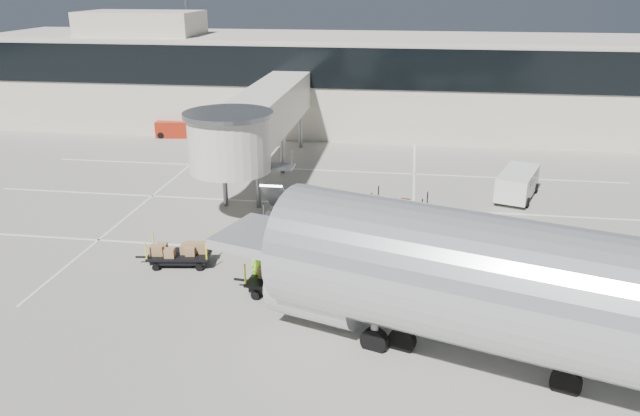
# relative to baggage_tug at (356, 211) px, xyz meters

# --- Properties ---
(ground) EXTENTS (140.00, 140.00, 0.00)m
(ground) POSITION_rel_baggage_tug_xyz_m (-2.83, -6.58, -0.62)
(ground) COLOR #A4A192
(ground) RESTS_ON ground
(lane_markings) EXTENTS (40.00, 30.00, 0.02)m
(lane_markings) POSITION_rel_baggage_tug_xyz_m (-3.50, 2.76, -0.61)
(lane_markings) COLOR white
(lane_markings) RESTS_ON ground
(terminal) EXTENTS (64.00, 12.11, 15.20)m
(terminal) POSITION_rel_baggage_tug_xyz_m (-3.18, 23.36, 3.49)
(terminal) COLOR beige
(terminal) RESTS_ON ground
(jet_bridge) EXTENTS (5.70, 20.40, 6.03)m
(jet_bridge) POSITION_rel_baggage_tug_xyz_m (-6.80, 5.69, 3.67)
(jet_bridge) COLOR beige
(jet_bridge) RESTS_ON ground
(baggage_tug) EXTENTS (2.78, 2.08, 1.69)m
(baggage_tug) POSITION_rel_baggage_tug_xyz_m (0.00, 0.00, 0.00)
(baggage_tug) COLOR maroon
(baggage_tug) RESTS_ON ground
(suitcase_cart) EXTENTS (3.75, 2.13, 1.44)m
(suitcase_cart) POSITION_rel_baggage_tug_xyz_m (2.25, 1.13, -0.10)
(suitcase_cart) COLOR black
(suitcase_cart) RESTS_ON ground
(box_cart_near) EXTENTS (4.11, 2.00, 1.58)m
(box_cart_near) POSITION_rel_baggage_tug_xyz_m (-2.22, -8.93, 0.01)
(box_cart_near) COLOR black
(box_cart_near) RESTS_ON ground
(box_cart_far) EXTENTS (3.60, 1.80, 1.38)m
(box_cart_far) POSITION_rel_baggage_tug_xyz_m (-7.60, -6.72, -0.10)
(box_cart_far) COLOR black
(box_cart_far) RESTS_ON ground
(ground_worker) EXTENTS (0.77, 0.57, 1.96)m
(ground_worker) POSITION_rel_baggage_tug_xyz_m (-3.41, -8.46, 0.36)
(ground_worker) COLOR #91FF1A
(ground_worker) RESTS_ON ground
(minivan) EXTENTS (3.19, 4.85, 1.71)m
(minivan) POSITION_rel_baggage_tug_xyz_m (9.40, 5.44, 0.41)
(minivan) COLOR silver
(minivan) RESTS_ON ground
(belt_loader) EXTENTS (3.86, 1.90, 1.79)m
(belt_loader) POSITION_rel_baggage_tug_xyz_m (-16.74, 17.43, 0.07)
(belt_loader) COLOR maroon
(belt_loader) RESTS_ON ground
(aircraft) EXTENTS (22.37, 10.11, 5.75)m
(aircraft) POSITION_rel_baggage_tug_xyz_m (8.11, -14.13, 2.65)
(aircraft) COLOR silver
(aircraft) RESTS_ON ground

